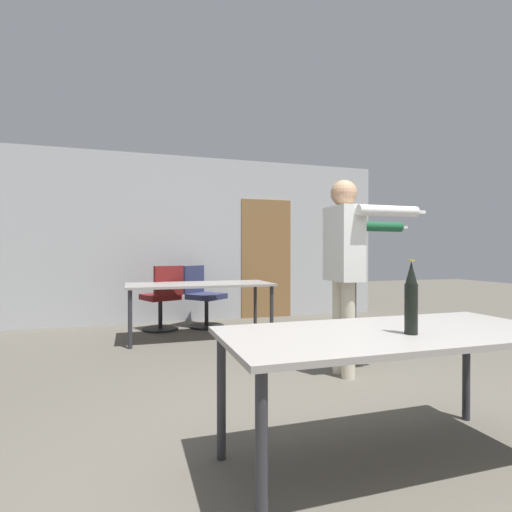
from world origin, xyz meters
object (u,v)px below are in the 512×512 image
Objects in this scene: person_right_polo at (347,260)px; beer_bottle at (411,299)px; person_near_casual at (345,256)px; office_chair_mid_tucked at (203,298)px; office_chair_side_rolled at (163,300)px.

person_right_polo is 4.59× the size of beer_bottle.
beer_bottle is at bearing -18.56° from person_near_casual.
person_near_casual is (-0.60, -0.99, 0.07)m from person_right_polo.
person_right_polo reaches higher than office_chair_mid_tucked.
office_chair_side_rolled is at bearing -27.14° from office_chair_mid_tucked.
office_chair_side_rolled is at bearing -132.59° from person_right_polo.
office_chair_side_rolled is 1.02× the size of office_chair_mid_tucked.
person_right_polo is 2.37m from office_chair_mid_tucked.
office_chair_mid_tucked is 2.46× the size of beer_bottle.
office_chair_mid_tucked is at bearing -163.01° from person_near_casual.
person_near_casual is at bearing -34.43° from person_right_polo.
beer_bottle is at bearing -27.27° from person_right_polo.
office_chair_side_rolled reaches higher than office_chair_mid_tucked.
person_right_polo is at bearing 149.30° from person_near_casual.
office_chair_side_rolled is 2.50× the size of beer_bottle.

